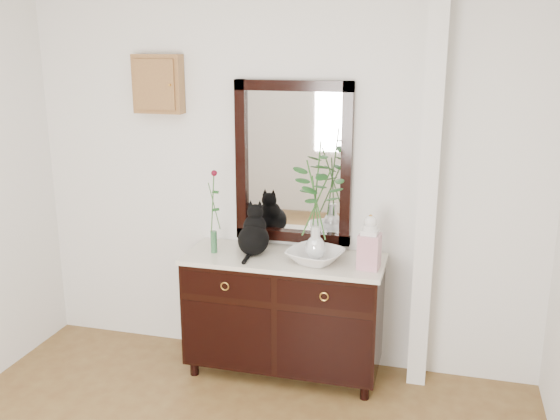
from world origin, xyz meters
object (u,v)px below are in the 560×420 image
(sideboard, at_px, (284,309))
(cat, at_px, (253,230))
(ginger_jar, at_px, (370,241))
(lotus_bowl, at_px, (315,256))

(sideboard, bearing_deg, cat, 177.00)
(cat, bearing_deg, ginger_jar, -10.30)
(lotus_bowl, distance_m, ginger_jar, 0.37)
(sideboard, relative_size, cat, 3.95)
(lotus_bowl, bearing_deg, cat, 171.99)
(sideboard, xyz_separation_m, cat, (-0.21, 0.01, 0.54))
(sideboard, xyz_separation_m, lotus_bowl, (0.22, -0.05, 0.42))
(lotus_bowl, bearing_deg, ginger_jar, -2.13)
(cat, xyz_separation_m, ginger_jar, (0.78, -0.07, 0.01))
(cat, height_order, ginger_jar, ginger_jar)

